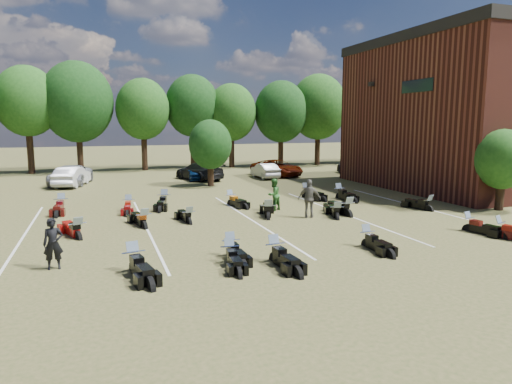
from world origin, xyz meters
name	(u,v)px	position (x,y,z in m)	size (l,w,h in m)	color
ground	(336,229)	(0.00, 0.00, 0.00)	(160.00, 160.00, 0.00)	brown
car_1	(72,176)	(-11.83, 18.66, 0.74)	(1.56, 4.48, 1.48)	silver
car_2	(70,175)	(-11.98, 19.66, 0.73)	(2.42, 5.25, 1.46)	gray
car_3	(199,171)	(-2.03, 19.42, 0.73)	(2.05, 5.03, 1.46)	black
car_4	(197,172)	(-2.23, 19.52, 0.64)	(1.51, 3.76, 1.28)	navy
car_5	(265,171)	(3.53, 18.73, 0.64)	(1.36, 3.90, 1.28)	#A5A6A1
car_6	(277,168)	(5.06, 19.84, 0.72)	(2.38, 5.16, 1.43)	#501204
car_7	(356,166)	(12.34, 18.58, 0.75)	(2.11, 5.18, 1.50)	#343337
person_black	(53,244)	(-11.41, -2.06, 0.84)	(0.61, 0.40, 1.67)	black
person_green	(274,195)	(-1.08, 4.90, 0.86)	(0.84, 0.65, 1.72)	#31712A
person_grey	(310,199)	(-0.07, 2.59, 0.96)	(1.12, 0.47, 1.91)	#635F55
motorcycle_0	(134,272)	(-9.00, -3.22, 0.00)	(0.76, 2.40, 1.34)	black
motorcycle_1	(230,263)	(-5.87, -3.28, 0.00)	(0.66, 2.07, 1.15)	black
motorcycle_2	(275,262)	(-4.40, -3.70, 0.00)	(0.73, 2.30, 1.28)	black
motorcycle_3	(231,256)	(-5.62, -2.54, 0.00)	(0.68, 2.12, 1.18)	black
motorcycle_4	(367,246)	(-0.37, -3.04, 0.00)	(0.67, 2.11, 1.18)	black
motorcycle_5	(469,231)	(5.27, -2.30, 0.00)	(0.67, 2.10, 1.17)	black
motorcycle_6	(500,238)	(5.56, -3.67, 0.00)	(0.72, 2.27, 1.26)	#40090A
motorcycle_7	(78,239)	(-10.83, 1.78, 0.00)	(0.74, 2.33, 1.30)	#A10D0B
motorcycle_8	(144,228)	(-8.10, 2.90, 0.00)	(0.73, 2.29, 1.28)	black
motorcycle_9	(268,219)	(-2.13, 2.95, 0.00)	(0.78, 2.44, 1.36)	black
motorcycle_10	(189,224)	(-6.02, 3.13, 0.00)	(0.66, 2.07, 1.15)	black
motorcycle_11	(337,219)	(1.02, 1.77, 0.00)	(0.71, 2.23, 1.24)	black
motorcycle_12	(348,216)	(1.88, 2.18, 0.00)	(0.80, 2.53, 1.41)	black
motorcycle_13	(428,211)	(6.71, 2.04, 0.00)	(0.70, 2.19, 1.22)	black
motorcycle_14	(62,211)	(-11.88, 8.48, 0.00)	(0.76, 2.38, 1.33)	#420A09
motorcycle_15	(129,211)	(-8.48, 7.42, 0.00)	(0.68, 2.13, 1.19)	maroon
motorcycle_16	(164,206)	(-6.49, 8.06, 0.00)	(0.76, 2.40, 1.34)	black
motorcycle_17	(231,205)	(-2.81, 7.26, 0.00)	(0.69, 2.17, 1.21)	black
motorcycle_18	(306,198)	(2.39, 8.18, 0.00)	(0.74, 2.33, 1.30)	black
motorcycle_20	(339,198)	(4.22, 7.21, 0.00)	(0.75, 2.36, 1.32)	black
tree_line	(188,107)	(-1.00, 29.00, 6.31)	(56.00, 6.00, 9.79)	black
young_tree_near_building	(503,159)	(10.50, 1.00, 2.75)	(2.80, 2.80, 4.16)	black
young_tree_midfield	(210,144)	(-2.00, 15.50, 3.09)	(3.20, 3.20, 4.70)	black
parking_lines	(251,220)	(-3.00, 3.00, 0.01)	(20.10, 14.00, 0.01)	silver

